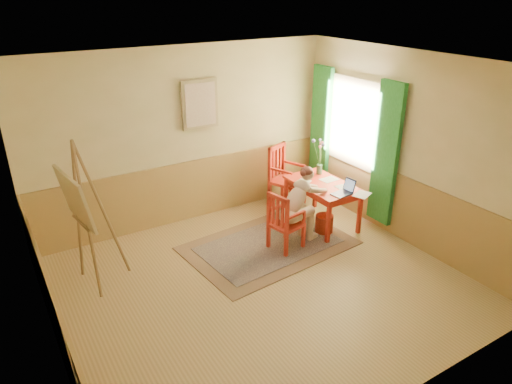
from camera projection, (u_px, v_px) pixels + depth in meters
room at (262, 186)px, 5.55m from camera, size 5.04×4.54×2.84m
wainscot at (232, 225)px, 6.54m from camera, size 5.00×4.50×1.00m
window at (352, 135)px, 7.58m from camera, size 0.12×2.01×2.20m
wall_portrait at (200, 104)px, 7.18m from camera, size 0.60×0.05×0.76m
rug at (269, 245)px, 7.00m from camera, size 2.54×1.82×0.02m
table at (322, 188)px, 7.40m from camera, size 0.72×1.20×0.72m
chair_left at (284, 222)px, 6.74m from camera, size 0.49×0.48×0.91m
chair_back at (285, 176)px, 8.08m from camera, size 0.63×0.65×1.09m
figure at (299, 203)px, 6.82m from camera, size 0.92×0.49×1.20m
laptop at (344, 191)px, 6.98m from camera, size 0.37×0.24×0.21m
papers at (334, 186)px, 7.26m from camera, size 0.82×1.14×0.00m
vase at (319, 158)px, 7.62m from camera, size 0.20×0.30×0.60m
wastebasket at (324, 224)px, 7.33m from camera, size 0.38×0.38×0.30m
easel at (79, 204)px, 5.62m from camera, size 0.71×0.88×1.98m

